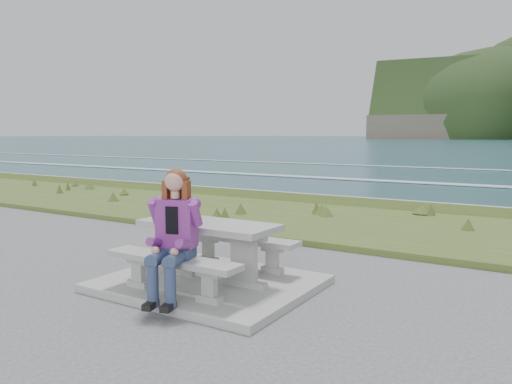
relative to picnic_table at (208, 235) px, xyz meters
The scene contains 8 objects.
concrete_slab 0.63m from the picnic_table, behind, with size 2.60×2.10×0.10m, color gray.
picnic_table is the anchor object (origin of this frame).
bench_landward 0.74m from the picnic_table, 90.00° to the right, with size 1.80×0.35×0.45m.
bench_seaward 0.74m from the picnic_table, 90.00° to the left, with size 1.80×0.35×0.45m.
grass_verge 5.05m from the picnic_table, 90.00° to the left, with size 160.00×4.50×0.22m, color #344B1C.
shore_drop 7.93m from the picnic_table, 90.00° to the left, with size 160.00×0.80×2.20m, color brown.
ocean 25.21m from the picnic_table, 90.00° to the left, with size 1600.00×1600.00×0.09m.
seated_woman 0.84m from the picnic_table, 82.22° to the right, with size 0.61×0.83×1.47m.
Camera 1 is at (3.81, -4.98, 1.96)m, focal length 35.00 mm.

